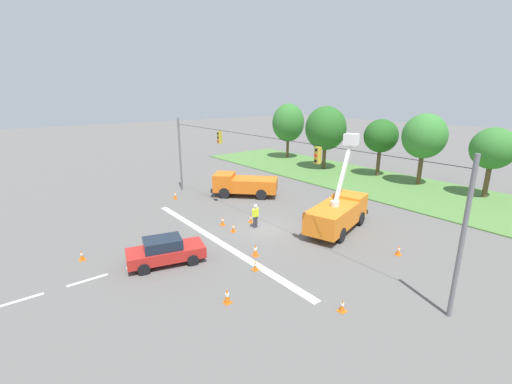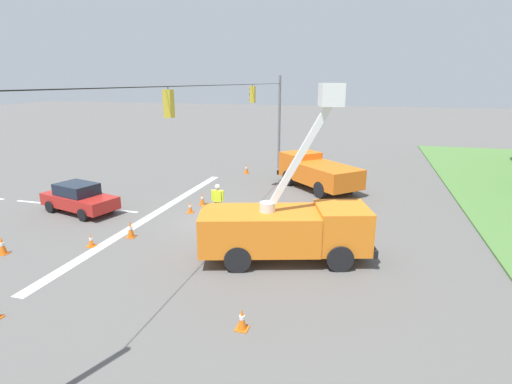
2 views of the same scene
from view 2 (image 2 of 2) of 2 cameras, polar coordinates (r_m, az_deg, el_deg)
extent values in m
plane|color=#605E5B|center=(20.21, -4.86, -4.09)|extent=(200.00, 200.00, 0.00)
cube|color=silver|center=(21.79, -14.31, -3.06)|extent=(17.60, 0.50, 0.01)
cube|color=silver|center=(22.83, -18.68, -2.55)|extent=(0.20, 2.00, 0.01)
cube|color=silver|center=(24.61, -24.47, -1.86)|extent=(0.20, 2.00, 0.01)
cube|color=silver|center=(26.62, -29.44, -1.25)|extent=(0.20, 2.00, 0.01)
cylinder|color=slate|center=(31.69, 3.34, 9.78)|extent=(0.20, 0.20, 7.20)
cylinder|color=black|center=(19.04, -5.33, 14.96)|extent=(26.00, 0.03, 0.03)
cylinder|color=black|center=(24.31, -0.49, 15.02)|extent=(0.02, 0.02, 0.10)
cube|color=gold|center=(24.32, -0.49, 13.77)|extent=(0.32, 0.28, 0.96)
cylinder|color=black|center=(24.36, -0.86, 14.53)|extent=(0.16, 0.05, 0.16)
cylinder|color=black|center=(24.37, -0.86, 13.77)|extent=(0.16, 0.05, 0.16)
cylinder|color=red|center=(24.38, -0.86, 13.02)|extent=(0.16, 0.05, 0.16)
cylinder|color=black|center=(14.54, -12.48, 14.31)|extent=(0.02, 0.02, 0.10)
cube|color=gold|center=(14.56, -12.36, 12.23)|extent=(0.32, 0.28, 0.96)
cylinder|color=black|center=(14.62, -13.00, 13.46)|extent=(0.16, 0.05, 0.16)
cylinder|color=red|center=(14.64, -12.92, 12.21)|extent=(0.16, 0.05, 0.16)
cylinder|color=black|center=(14.66, -12.85, 10.96)|extent=(0.16, 0.05, 0.16)
cube|color=orange|center=(15.46, 0.42, -5.41)|extent=(3.45, 4.95, 1.49)
cube|color=orange|center=(15.84, 12.16, -4.94)|extent=(2.62, 2.47, 1.65)
cube|color=#1E2838|center=(15.91, 14.59, -3.90)|extent=(1.86, 0.65, 0.74)
cube|color=black|center=(16.35, 15.61, -7.06)|extent=(2.20, 0.80, 0.30)
cylinder|color=black|center=(17.02, 10.38, -6.35)|extent=(0.56, 1.04, 1.00)
cylinder|color=black|center=(15.17, 11.89, -9.25)|extent=(0.56, 1.04, 1.00)
cylinder|color=black|center=(16.70, -2.45, -6.54)|extent=(0.56, 1.04, 1.00)
cylinder|color=black|center=(14.80, -2.64, -9.55)|extent=(0.56, 1.04, 1.00)
cylinder|color=silver|center=(15.17, 1.64, -2.13)|extent=(0.60, 0.60, 0.36)
cube|color=white|center=(14.80, 6.03, 4.77)|extent=(0.93, 2.41, 4.19)
cube|color=white|center=(14.73, 10.72, 13.49)|extent=(1.09, 1.03, 0.80)
cube|color=orange|center=(25.30, 10.21, 2.35)|extent=(4.69, 4.68, 1.21)
cube|color=orange|center=(27.56, 6.36, 4.01)|extent=(2.94, 2.94, 1.62)
cube|color=#1E2838|center=(28.00, 5.64, 4.81)|extent=(1.55, 1.57, 0.73)
cube|color=black|center=(28.47, 5.20, 3.06)|extent=(1.86, 1.87, 0.30)
cylinder|color=black|center=(26.91, 4.61, 2.01)|extent=(0.91, 0.90, 1.00)
cylinder|color=black|center=(28.20, 8.49, 2.52)|extent=(0.91, 0.90, 1.00)
cylinder|color=black|center=(24.19, 9.14, 0.31)|extent=(0.91, 0.90, 1.00)
cylinder|color=black|center=(25.63, 13.17, 0.96)|extent=(0.91, 0.90, 1.00)
cube|color=red|center=(23.21, -23.87, -1.14)|extent=(2.79, 4.61, 0.64)
cube|color=#192333|center=(23.18, -24.25, 0.38)|extent=(1.97, 2.38, 0.60)
cylinder|color=black|center=(22.77, -20.06, -1.89)|extent=(0.36, 0.67, 0.64)
cylinder|color=black|center=(21.78, -23.51, -3.03)|extent=(0.36, 0.67, 0.64)
cylinder|color=black|center=(24.83, -24.01, -0.90)|extent=(0.36, 0.67, 0.64)
cylinder|color=black|center=(23.92, -27.32, -1.89)|extent=(0.36, 0.67, 0.64)
cylinder|color=#383842|center=(20.53, -5.18, -2.53)|extent=(0.18, 0.18, 0.85)
cylinder|color=#383842|center=(20.58, -5.73, -2.50)|extent=(0.18, 0.18, 0.85)
cube|color=#D8EA26|center=(20.35, -5.51, -0.57)|extent=(0.29, 0.43, 0.60)
cube|color=silver|center=(20.35, -5.51, -0.57)|extent=(0.13, 0.43, 0.62)
cylinder|color=#D8EA26|center=(20.27, -4.77, -0.53)|extent=(0.11, 0.11, 0.55)
cylinder|color=#D8EA26|center=(20.40, -6.24, -0.46)|extent=(0.11, 0.11, 0.55)
sphere|color=tan|center=(20.23, -5.54, 0.60)|extent=(0.22, 0.22, 0.22)
sphere|color=white|center=(20.22, -5.54, 0.76)|extent=(0.26, 0.26, 0.26)
cube|color=orange|center=(19.35, -32.36, -7.44)|extent=(0.36, 0.36, 0.03)
cone|color=orange|center=(19.22, -32.52, -6.39)|extent=(0.29, 0.29, 0.73)
cylinder|color=white|center=(19.21, -32.54, -6.29)|extent=(0.18, 0.18, 0.13)
cube|color=orange|center=(22.90, -7.65, -1.76)|extent=(0.36, 0.36, 0.03)
cone|color=orange|center=(22.80, -7.69, -0.91)|extent=(0.27, 0.27, 0.68)
cylinder|color=white|center=(22.79, -7.69, -0.83)|extent=(0.17, 0.17, 0.12)
cube|color=orange|center=(18.50, -22.43, -7.13)|extent=(0.36, 0.36, 0.03)
cone|color=orange|center=(18.39, -22.53, -6.30)|extent=(0.22, 0.22, 0.55)
cylinder|color=white|center=(18.38, -22.54, -6.22)|extent=(0.14, 0.14, 0.10)
cube|color=orange|center=(28.25, -25.32, 0.18)|extent=(0.36, 0.36, 0.03)
cone|color=orange|center=(28.17, -25.40, 0.82)|extent=(0.25, 0.25, 0.62)
cylinder|color=white|center=(28.17, -25.40, 0.88)|extent=(0.15, 0.15, 0.11)
cube|color=orange|center=(18.91, -17.40, -6.15)|extent=(0.36, 0.36, 0.03)
cone|color=orange|center=(18.77, -17.50, -5.02)|extent=(0.31, 0.31, 0.77)
cylinder|color=white|center=(18.76, -17.51, -4.91)|extent=(0.19, 0.19, 0.14)
cube|color=orange|center=(30.35, -1.36, 2.68)|extent=(0.36, 0.36, 0.03)
cone|color=orange|center=(30.27, -1.36, 3.41)|extent=(0.31, 0.31, 0.76)
cylinder|color=white|center=(30.26, -1.36, 3.48)|extent=(0.19, 0.19, 0.14)
cube|color=orange|center=(11.95, -2.00, -18.91)|extent=(0.36, 0.36, 0.03)
cone|color=orange|center=(11.77, -2.01, -17.59)|extent=(0.25, 0.25, 0.63)
cylinder|color=white|center=(11.75, -2.01, -17.46)|extent=(0.16, 0.16, 0.11)
cube|color=orange|center=(21.62, -9.35, -2.88)|extent=(0.36, 0.36, 0.03)
cone|color=orange|center=(21.53, -9.39, -2.08)|extent=(0.24, 0.24, 0.60)
cylinder|color=white|center=(21.52, -9.39, -2.00)|extent=(0.15, 0.15, 0.11)
cube|color=orange|center=(21.48, -3.58, -2.83)|extent=(0.36, 0.36, 0.03)
cone|color=orange|center=(21.39, -3.59, -2.07)|extent=(0.23, 0.23, 0.57)
cylinder|color=white|center=(21.38, -3.59, -1.99)|extent=(0.14, 0.14, 0.10)
camera|label=1|loc=(21.61, -77.17, 10.76)|focal=24.00mm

